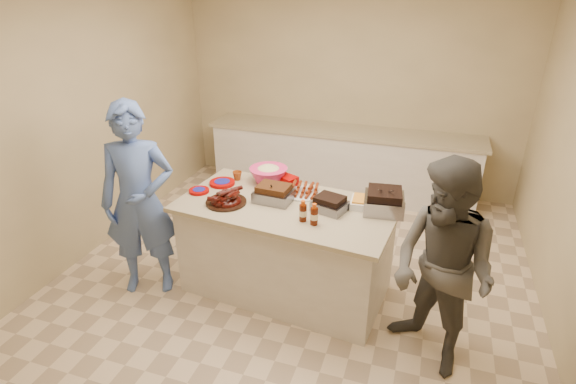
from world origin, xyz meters
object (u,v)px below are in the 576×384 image
(bbq_bottle_b, at_px, (314,224))
(bbq_bottle_a, at_px, (303,221))
(guest_gray, at_px, (427,357))
(plastic_cup, at_px, (238,180))
(rib_platter, at_px, (226,203))
(island, at_px, (286,288))
(coleslaw_bowl, at_px, (269,182))
(roasting_pan, at_px, (383,211))
(guest_blue, at_px, (152,285))
(mustard_bottle, at_px, (267,197))

(bbq_bottle_b, bearing_deg, bbq_bottle_a, 164.15)
(bbq_bottle_a, relative_size, guest_gray, 0.11)
(plastic_cup, bearing_deg, rib_platter, -77.17)
(island, distance_m, bbq_bottle_b, 0.99)
(coleslaw_bowl, relative_size, guest_gray, 0.22)
(bbq_bottle_b, bearing_deg, coleslaw_bowl, 133.66)
(bbq_bottle_b, bearing_deg, roasting_pan, 39.55)
(bbq_bottle_b, relative_size, plastic_cup, 1.98)
(bbq_bottle_b, distance_m, guest_blue, 1.81)
(island, relative_size, rib_platter, 5.22)
(rib_platter, bearing_deg, guest_gray, -11.03)
(island, distance_m, plastic_cup, 1.15)
(bbq_bottle_a, height_order, mustard_bottle, bbq_bottle_a)
(bbq_bottle_a, height_order, guest_blue, bbq_bottle_a)
(bbq_bottle_a, distance_m, plastic_cup, 1.04)
(bbq_bottle_b, height_order, mustard_bottle, bbq_bottle_b)
(bbq_bottle_b, height_order, plastic_cup, bbq_bottle_b)
(roasting_pan, bearing_deg, rib_platter, -174.82)
(roasting_pan, bearing_deg, island, -176.61)
(rib_platter, xyz_separation_m, bbq_bottle_b, (0.84, -0.13, 0.00))
(island, bearing_deg, bbq_bottle_a, -40.58)
(plastic_cup, bearing_deg, bbq_bottle_b, -33.45)
(plastic_cup, height_order, guest_blue, plastic_cup)
(roasting_pan, xyz_separation_m, guest_gray, (0.51, -0.64, -0.90))
(roasting_pan, height_order, bbq_bottle_a, bbq_bottle_a)
(rib_platter, relative_size, bbq_bottle_a, 1.98)
(rib_platter, xyz_separation_m, guest_blue, (-0.74, -0.23, -0.90))
(island, height_order, mustard_bottle, mustard_bottle)
(bbq_bottle_a, height_order, bbq_bottle_b, same)
(island, height_order, coleslaw_bowl, coleslaw_bowl)
(bbq_bottle_a, bearing_deg, mustard_bottle, 142.88)
(bbq_bottle_b, xyz_separation_m, mustard_bottle, (-0.54, 0.36, 0.00))
(mustard_bottle, bearing_deg, island, -24.04)
(bbq_bottle_a, relative_size, mustard_bottle, 1.70)
(bbq_bottle_b, bearing_deg, guest_blue, -176.31)
(rib_platter, distance_m, guest_gray, 2.08)
(island, height_order, rib_platter, rib_platter)
(island, distance_m, coleslaw_bowl, 1.03)
(bbq_bottle_a, relative_size, guest_blue, 0.10)
(island, relative_size, bbq_bottle_a, 10.32)
(mustard_bottle, relative_size, plastic_cup, 1.16)
(island, relative_size, bbq_bottle_b, 10.25)
(bbq_bottle_a, height_order, guest_gray, bbq_bottle_a)
(rib_platter, xyz_separation_m, bbq_bottle_a, (0.73, -0.10, 0.00))
(island, bearing_deg, rib_platter, -159.01)
(coleslaw_bowl, distance_m, bbq_bottle_a, 0.84)
(bbq_bottle_b, relative_size, guest_gray, 0.11)
(roasting_pan, relative_size, guest_blue, 0.18)
(coleslaw_bowl, bearing_deg, roasting_pan, -12.69)
(rib_platter, bearing_deg, guest_blue, -162.78)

